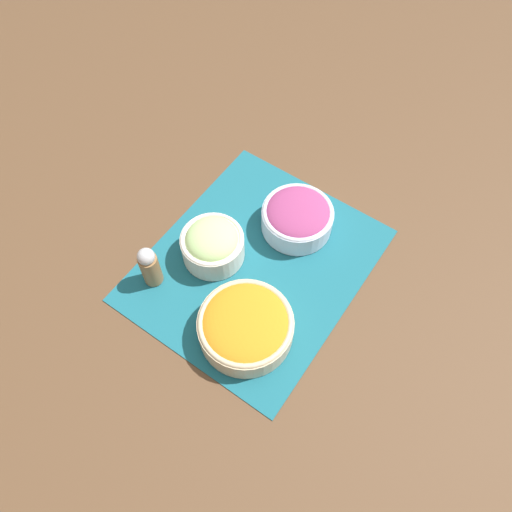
{
  "coord_description": "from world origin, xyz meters",
  "views": [
    {
      "loc": [
        0.39,
        0.27,
        0.85
      ],
      "look_at": [
        0.0,
        0.0,
        0.03
      ],
      "focal_mm": 35.0,
      "sensor_mm": 36.0,
      "label": 1
    }
  ],
  "objects_px": {
    "carrot_bowl": "(246,326)",
    "cucumber_bowl": "(213,244)",
    "onion_bowl": "(297,216)",
    "pepper_shaker": "(149,266)"
  },
  "relations": [
    {
      "from": "carrot_bowl",
      "to": "cucumber_bowl",
      "type": "height_order",
      "value": "cucumber_bowl"
    },
    {
      "from": "carrot_bowl",
      "to": "cucumber_bowl",
      "type": "xyz_separation_m",
      "value": [
        -0.1,
        -0.15,
        0.0
      ]
    },
    {
      "from": "cucumber_bowl",
      "to": "pepper_shaker",
      "type": "xyz_separation_m",
      "value": [
        0.11,
        -0.06,
        0.01
      ]
    },
    {
      "from": "cucumber_bowl",
      "to": "pepper_shaker",
      "type": "distance_m",
      "value": 0.13
    },
    {
      "from": "onion_bowl",
      "to": "cucumber_bowl",
      "type": "relative_size",
      "value": 1.17
    },
    {
      "from": "onion_bowl",
      "to": "carrot_bowl",
      "type": "bearing_deg",
      "value": 11.52
    },
    {
      "from": "pepper_shaker",
      "to": "cucumber_bowl",
      "type": "bearing_deg",
      "value": 150.64
    },
    {
      "from": "carrot_bowl",
      "to": "onion_bowl",
      "type": "height_order",
      "value": "onion_bowl"
    },
    {
      "from": "carrot_bowl",
      "to": "onion_bowl",
      "type": "relative_size",
      "value": 1.19
    },
    {
      "from": "carrot_bowl",
      "to": "onion_bowl",
      "type": "xyz_separation_m",
      "value": [
        -0.25,
        -0.05,
        0.0
      ]
    }
  ]
}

